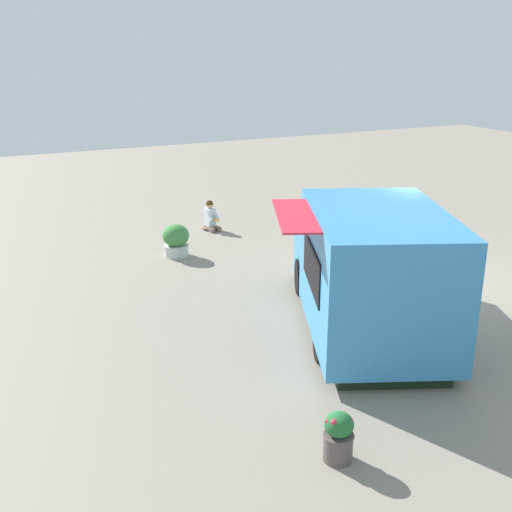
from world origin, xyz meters
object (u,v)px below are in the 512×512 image
Objects in this scene: person_customer at (210,219)px; planter_flowering_near at (338,436)px; food_truck at (368,270)px; planter_flowering_far at (176,240)px.

person_customer is 10.37m from planter_flowering_near.
planter_flowering_far is at bearing 18.73° from food_truck.
food_truck reaches higher than person_customer.
food_truck reaches higher than planter_flowering_near.
planter_flowering_far is (-1.74, 1.58, 0.09)m from person_customer.
planter_flowering_far is at bearing 137.78° from person_customer.
food_truck is 6.84× the size of planter_flowering_far.
food_truck is 8.12× the size of planter_flowering_near.
planter_flowering_far is at bearing -5.01° from planter_flowering_near.
food_truck is 6.55× the size of person_customer.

